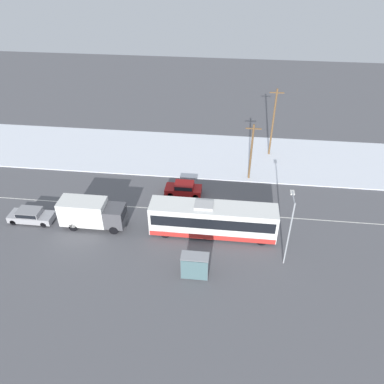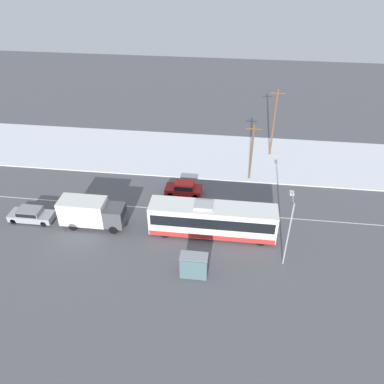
{
  "view_description": "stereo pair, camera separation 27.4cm",
  "coord_description": "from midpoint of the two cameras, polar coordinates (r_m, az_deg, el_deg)",
  "views": [
    {
      "loc": [
        1.64,
        -31.98,
        25.1
      ],
      "look_at": [
        -2.22,
        1.61,
        1.4
      ],
      "focal_mm": 35.0,
      "sensor_mm": 36.0,
      "label": 1
    },
    {
      "loc": [
        1.91,
        -31.95,
        25.1
      ],
      "look_at": [
        -2.22,
        1.61,
        1.4
      ],
      "focal_mm": 35.0,
      "sensor_mm": 36.0,
      "label": 2
    }
  ],
  "objects": [
    {
      "name": "pedestrian_at_stop",
      "position": [
        34.05,
        1.35,
        -9.95
      ],
      "size": [
        0.61,
        0.27,
        1.7
      ],
      "color": "#23232D",
      "rests_on": "ground_plane"
    },
    {
      "name": "lane_marking_center",
      "position": [
        40.68,
        3.02,
        -3.13
      ],
      "size": [
        60.0,
        0.12,
        0.0
      ],
      "color": "silver",
      "rests_on": "ground_plane"
    },
    {
      "name": "box_truck",
      "position": [
        39.27,
        -14.95,
        -2.96
      ],
      "size": [
        6.56,
        2.3,
        3.07
      ],
      "color": "silver",
      "rests_on": "ground_plane"
    },
    {
      "name": "utility_pole_roadside",
      "position": [
        44.72,
        9.25,
        6.09
      ],
      "size": [
        1.8,
        0.24,
        7.22
      ],
      "color": "brown",
      "rests_on": "ground_plane"
    },
    {
      "name": "city_bus",
      "position": [
        36.94,
        3.35,
        -4.24
      ],
      "size": [
        12.43,
        2.57,
        3.59
      ],
      "color": "white",
      "rests_on": "ground_plane"
    },
    {
      "name": "utility_pole_snowlot",
      "position": [
        50.2,
        12.52,
        10.32
      ],
      "size": [
        1.8,
        0.24,
        9.21
      ],
      "color": "brown",
      "rests_on": "ground_plane"
    },
    {
      "name": "bus_shelter",
      "position": [
        32.59,
        0.48,
        -10.96
      ],
      "size": [
        2.41,
        1.2,
        2.4
      ],
      "color": "gray",
      "rests_on": "ground_plane"
    },
    {
      "name": "snow_lot",
      "position": [
        51.05,
        4.14,
        5.56
      ],
      "size": [
        80.0,
        12.09,
        0.12
      ],
      "color": "silver",
      "rests_on": "ground_plane"
    },
    {
      "name": "ground_plane",
      "position": [
        40.68,
        3.02,
        -3.13
      ],
      "size": [
        120.0,
        120.0,
        0.0
      ],
      "primitive_type": "plane",
      "color": "#56565B"
    },
    {
      "name": "parked_car_near_truck",
      "position": [
        42.52,
        -23.16,
        -3.14
      ],
      "size": [
        4.6,
        1.8,
        1.44
      ],
      "color": "#9E9EA3",
      "rests_on": "ground_plane"
    },
    {
      "name": "sedan_car",
      "position": [
        42.95,
        -1.07,
        0.6
      ],
      "size": [
        4.17,
        1.8,
        1.51
      ],
      "rotation": [
        0.0,
        0.0,
        3.14
      ],
      "color": "maroon",
      "rests_on": "ground_plane"
    },
    {
      "name": "streetlamp",
      "position": [
        33.44,
        14.83,
        -4.76
      ],
      "size": [
        0.36,
        2.2,
        6.87
      ],
      "color": "#9EA3A8",
      "rests_on": "ground_plane"
    }
  ]
}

